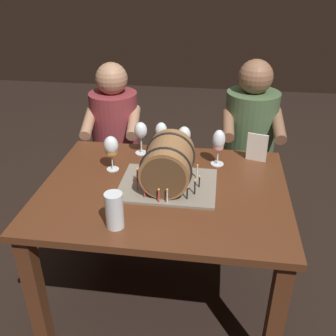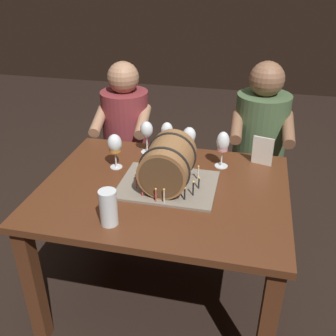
{
  "view_description": "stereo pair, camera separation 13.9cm",
  "coord_description": "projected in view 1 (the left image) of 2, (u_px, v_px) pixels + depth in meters",
  "views": [
    {
      "loc": [
        0.24,
        -1.58,
        1.7
      ],
      "look_at": [
        0.02,
        0.02,
        0.82
      ],
      "focal_mm": 41.13,
      "sensor_mm": 36.0,
      "label": 1
    },
    {
      "loc": [
        0.38,
        -1.55,
        1.7
      ],
      "look_at": [
        0.02,
        0.02,
        0.82
      ],
      "focal_mm": 41.13,
      "sensor_mm": 36.0,
      "label": 2
    }
  ],
  "objects": [
    {
      "name": "wine_glass_white",
      "position": [
        184.0,
        136.0,
        2.11
      ],
      "size": [
        0.07,
        0.07,
        0.18
      ],
      "color": "white",
      "rests_on": "dining_table"
    },
    {
      "name": "barrel_cake",
      "position": [
        168.0,
        165.0,
        1.83
      ],
      "size": [
        0.47,
        0.36,
        0.25
      ],
      "color": "gray",
      "rests_on": "dining_table"
    },
    {
      "name": "wine_glass_amber",
      "position": [
        111.0,
        147.0,
        1.97
      ],
      "size": [
        0.08,
        0.08,
        0.19
      ],
      "color": "white",
      "rests_on": "dining_table"
    },
    {
      "name": "wine_glass_empty",
      "position": [
        141.0,
        131.0,
        2.13
      ],
      "size": [
        0.07,
        0.07,
        0.19
      ],
      "color": "white",
      "rests_on": "dining_table"
    },
    {
      "name": "person_seated_right",
      "position": [
        247.0,
        155.0,
        2.57
      ],
      "size": [
        0.38,
        0.46,
        1.18
      ],
      "color": "#2A3A24",
      "rests_on": "ground"
    },
    {
      "name": "wine_glass_rose",
      "position": [
        219.0,
        142.0,
        2.02
      ],
      "size": [
        0.07,
        0.07,
        0.2
      ],
      "color": "white",
      "rests_on": "dining_table"
    },
    {
      "name": "ground_plane",
      "position": [
        164.0,
        294.0,
        2.22
      ],
      "size": [
        8.0,
        8.0,
        0.0
      ],
      "primitive_type": "plane",
      "color": "black"
    },
    {
      "name": "beer_pint",
      "position": [
        114.0,
        211.0,
        1.57
      ],
      "size": [
        0.08,
        0.08,
        0.16
      ],
      "color": "white",
      "rests_on": "dining_table"
    },
    {
      "name": "dining_table",
      "position": [
        164.0,
        206.0,
        1.92
      ],
      "size": [
        1.2,
        0.93,
        0.72
      ],
      "color": "#562D19",
      "rests_on": "ground"
    },
    {
      "name": "menu_card",
      "position": [
        257.0,
        148.0,
        2.08
      ],
      "size": [
        0.11,
        0.04,
        0.16
      ],
      "primitive_type": "cube",
      "rotation": [
        0.04,
        0.0,
        -0.25
      ],
      "color": "silver",
      "rests_on": "dining_table"
    },
    {
      "name": "person_seated_left",
      "position": [
        117.0,
        151.0,
        2.69
      ],
      "size": [
        0.39,
        0.49,
        1.13
      ],
      "color": "#4C1B1E",
      "rests_on": "ground"
    },
    {
      "name": "wine_glass_red",
      "position": [
        161.0,
        132.0,
        2.15
      ],
      "size": [
        0.07,
        0.07,
        0.18
      ],
      "color": "white",
      "rests_on": "dining_table"
    }
  ]
}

